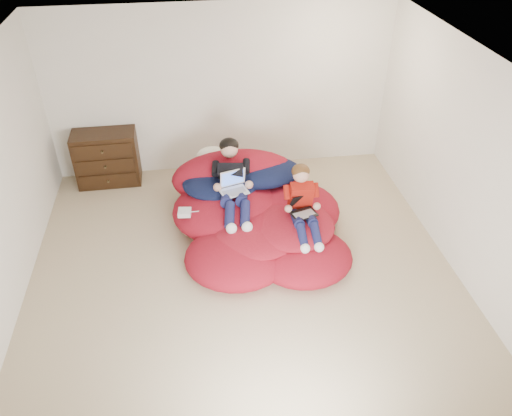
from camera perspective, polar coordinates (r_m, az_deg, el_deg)
The scene contains 9 objects.
room_shell at distance 5.87m, azimuth -1.50°, elevation -5.62°, with size 5.10×5.10×2.77m.
dresser at distance 7.70m, azimuth -16.66°, elevation 5.49°, with size 0.91×0.52×0.82m.
beanbag_pile at distance 6.48m, azimuth -0.18°, elevation -0.61°, with size 2.22×2.41×0.86m.
cream_pillow at distance 7.03m, azimuth -5.09°, elevation 5.93°, with size 0.43×0.27×0.27m, color white.
older_boy at distance 6.42m, azimuth -2.72°, elevation 3.47°, with size 0.39×1.26×0.71m.
younger_boy at distance 6.06m, azimuth 5.40°, elevation 0.75°, with size 0.30×0.92×0.73m.
laptop_white at distance 6.33m, azimuth -2.59°, elevation 2.59°, with size 0.39×0.36×0.25m.
laptop_black at distance 6.10m, azimuth 5.38°, elevation 0.04°, with size 0.35×0.39×0.21m.
power_adapter at distance 6.28m, azimuth -8.16°, elevation -0.51°, with size 0.16×0.16×0.06m, color silver.
Camera 1 is at (-0.48, -4.38, 4.10)m, focal length 35.00 mm.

